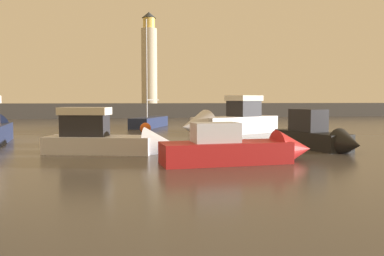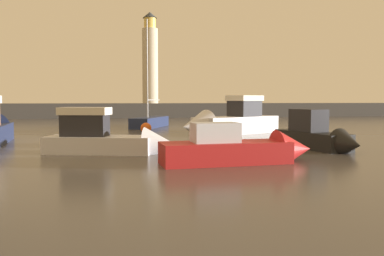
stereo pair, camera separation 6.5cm
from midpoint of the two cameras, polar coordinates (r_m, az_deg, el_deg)
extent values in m
plane|color=#4C4742|center=(30.27, -7.56, -0.84)|extent=(220.00, 220.00, 0.00)
cube|color=#423F3D|center=(58.88, -8.98, 2.50)|extent=(89.76, 4.27, 2.06)
cylinder|color=beige|center=(59.21, -6.16, 8.76)|extent=(2.28, 2.28, 10.81)
cylinder|color=#F2CC59|center=(60.04, -6.20, 14.63)|extent=(1.71, 1.71, 1.51)
cone|color=#33383D|center=(60.27, -6.21, 15.74)|extent=(2.05, 2.05, 0.86)
cube|color=silver|center=(19.62, -13.19, -2.34)|extent=(5.32, 2.97, 0.82)
cone|color=silver|center=(18.91, -4.65, -2.35)|extent=(1.90, 1.97, 1.63)
cube|color=#232328|center=(19.76, -15.12, 0.35)|extent=(2.33, 1.63, 1.02)
cube|color=silver|center=(19.73, -15.16, 2.35)|extent=(2.57, 1.80, 0.36)
cube|color=#B21E1E|center=(16.12, 4.68, -3.52)|extent=(5.29, 2.09, 0.87)
cone|color=#B21E1E|center=(17.34, 14.19, -2.95)|extent=(1.67, 1.77, 1.66)
cube|color=silver|center=(15.90, 3.24, -0.63)|extent=(1.90, 1.26, 0.78)
cube|color=silver|center=(30.72, 6.23, 0.45)|extent=(7.40, 5.64, 1.29)
cone|color=silver|center=(27.84, 0.30, 0.24)|extent=(3.01, 3.07, 2.30)
cube|color=#232328|center=(31.31, 7.35, 2.78)|extent=(2.73, 2.59, 1.19)
cube|color=silver|center=(31.31, 7.37, 4.24)|extent=(3.00, 2.85, 0.42)
cube|color=black|center=(22.04, 16.60, -1.64)|extent=(2.43, 4.80, 0.88)
cone|color=black|center=(20.06, 21.44, -2.16)|extent=(1.68, 1.61, 1.43)
cube|color=#232328|center=(22.21, 16.13, 1.08)|extent=(1.55, 2.10, 1.18)
cube|color=#1E284C|center=(37.42, -6.17, 0.83)|extent=(4.10, 6.41, 0.95)
cylinder|color=#B7B7BC|center=(36.89, -6.55, 8.41)|extent=(0.12, 0.12, 8.87)
cylinder|color=#B7B7BC|center=(38.39, -5.65, 4.01)|extent=(1.46, 3.18, 0.09)
sphere|color=#EA5919|center=(30.38, -6.72, -0.02)|extent=(0.83, 0.83, 0.83)
camera|label=1|loc=(0.03, -90.10, -0.01)|focal=37.36mm
camera|label=2|loc=(0.03, 89.90, 0.01)|focal=37.36mm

